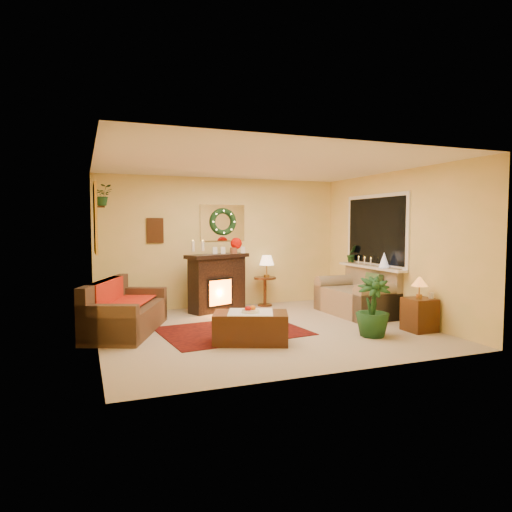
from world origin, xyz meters
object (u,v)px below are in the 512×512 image
object	(u,v)px
loveseat	(356,292)
side_table_round	(265,290)
fireplace	(217,283)
sofa	(127,305)
coffee_table	(251,328)
end_table_square	(419,314)

from	to	relation	value
loveseat	side_table_round	distance (m)	1.90
fireplace	loveseat	bearing A→B (deg)	-50.18
sofa	side_table_round	world-z (taller)	sofa
sofa	coffee_table	xyz separation A→B (m)	(1.56, -1.30, -0.22)
side_table_round	end_table_square	distance (m)	3.24
loveseat	side_table_round	world-z (taller)	loveseat
fireplace	coffee_table	size ratio (longest dim) A/B	1.09
sofa	end_table_square	size ratio (longest dim) A/B	3.63
loveseat	end_table_square	xyz separation A→B (m)	(0.18, -1.49, -0.15)
fireplace	loveseat	distance (m)	2.63
coffee_table	fireplace	bearing A→B (deg)	106.64
sofa	loveseat	world-z (taller)	loveseat
sofa	fireplace	bearing A→B (deg)	55.24
sofa	side_table_round	xyz separation A→B (m)	(2.85, 1.34, -0.10)
fireplace	loveseat	world-z (taller)	fireplace
sofa	side_table_round	size ratio (longest dim) A/B	3.18
end_table_square	coffee_table	bearing A→B (deg)	174.24
loveseat	coffee_table	xyz separation A→B (m)	(-2.54, -1.21, -0.21)
sofa	coffee_table	bearing A→B (deg)	-17.37
sofa	end_table_square	bearing A→B (deg)	2.23
loveseat	end_table_square	bearing A→B (deg)	-85.04
coffee_table	end_table_square	bearing A→B (deg)	16.12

